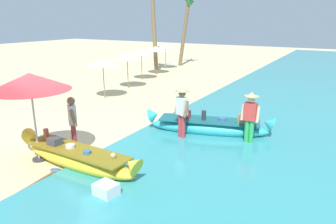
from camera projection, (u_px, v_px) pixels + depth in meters
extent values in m
plane|color=beige|center=(60.00, 151.00, 9.31)|extent=(80.00, 80.00, 0.00)
ellipsoid|color=yellow|center=(77.00, 159.00, 8.16)|extent=(3.72, 0.88, 0.51)
cone|color=yellow|center=(32.00, 135.00, 8.98)|extent=(0.43, 0.46, 0.51)
cone|color=yellow|center=(132.00, 165.00, 7.16)|extent=(0.43, 0.46, 0.51)
cube|color=olive|center=(76.00, 150.00, 8.09)|extent=(3.13, 0.87, 0.04)
sphere|color=tan|center=(113.00, 156.00, 7.58)|extent=(0.15, 0.15, 0.15)
cylinder|color=#386699|center=(87.00, 152.00, 7.81)|extent=(0.19, 0.19, 0.10)
cylinder|color=silver|center=(70.00, 146.00, 8.19)|extent=(0.24, 0.24, 0.10)
cube|color=#424247|center=(55.00, 142.00, 8.37)|extent=(0.35, 0.30, 0.21)
cylinder|color=#B74C38|center=(46.00, 135.00, 8.66)|extent=(0.14, 0.14, 0.34)
ellipsoid|color=#33B2BC|center=(209.00, 128.00, 10.50)|extent=(3.92, 1.85, 0.51)
cone|color=#33B2BC|center=(154.00, 115.00, 10.84)|extent=(0.55, 0.59, 0.55)
cone|color=#33B2BC|center=(269.00, 123.00, 9.99)|extent=(0.55, 0.59, 0.55)
cube|color=#1C6267|center=(209.00, 120.00, 10.43)|extent=(3.34, 1.69, 0.04)
cube|color=#9E754C|center=(244.00, 119.00, 10.01)|extent=(0.39, 0.29, 0.32)
cylinder|color=#386699|center=(222.00, 119.00, 10.36)|extent=(0.26, 0.26, 0.10)
cylinder|color=#2D2D33|center=(204.00, 116.00, 10.35)|extent=(0.15, 0.15, 0.34)
cube|color=#B73333|center=(187.00, 114.00, 10.62)|extent=(0.28, 0.26, 0.28)
cylinder|color=#B2383D|center=(183.00, 128.00, 9.98)|extent=(0.14, 0.14, 0.84)
cylinder|color=#B2383D|center=(180.00, 127.00, 10.09)|extent=(0.14, 0.14, 0.84)
cube|color=silver|center=(182.00, 106.00, 9.83)|extent=(0.42, 0.35, 0.55)
cylinder|color=brown|center=(186.00, 109.00, 9.66)|extent=(0.16, 0.21, 0.51)
cylinder|color=brown|center=(177.00, 106.00, 10.02)|extent=(0.16, 0.21, 0.51)
sphere|color=brown|center=(182.00, 93.00, 9.72)|extent=(0.22, 0.22, 0.22)
cylinder|color=tan|center=(182.00, 91.00, 9.70)|extent=(0.44, 0.44, 0.02)
cone|color=tan|center=(182.00, 89.00, 9.68)|extent=(0.26, 0.26, 0.12)
cylinder|color=#B2383D|center=(74.00, 138.00, 9.09)|extent=(0.14, 0.14, 0.90)
cylinder|color=#B2383D|center=(74.00, 139.00, 8.97)|extent=(0.14, 0.14, 0.90)
cube|color=silver|center=(72.00, 114.00, 8.83)|extent=(0.42, 0.40, 0.53)
cylinder|color=brown|center=(73.00, 114.00, 9.06)|extent=(0.19, 0.20, 0.49)
cylinder|color=brown|center=(73.00, 118.00, 8.64)|extent=(0.19, 0.20, 0.49)
sphere|color=brown|center=(71.00, 101.00, 8.72)|extent=(0.22, 0.22, 0.22)
cylinder|color=green|center=(251.00, 133.00, 9.60)|extent=(0.14, 0.14, 0.80)
cylinder|color=green|center=(247.00, 132.00, 9.66)|extent=(0.14, 0.14, 0.80)
cube|color=#DB3D38|center=(250.00, 112.00, 9.44)|extent=(0.36, 0.22, 0.53)
cylinder|color=beige|center=(258.00, 114.00, 9.33)|extent=(0.09, 0.19, 0.49)
cylinder|color=beige|center=(243.00, 112.00, 9.55)|extent=(0.09, 0.19, 0.49)
sphere|color=beige|center=(251.00, 99.00, 9.33)|extent=(0.22, 0.22, 0.22)
cylinder|color=tan|center=(252.00, 96.00, 9.31)|extent=(0.44, 0.44, 0.02)
cone|color=tan|center=(252.00, 94.00, 9.29)|extent=(0.26, 0.26, 0.12)
cylinder|color=#B7B7BC|center=(34.00, 119.00, 8.36)|extent=(0.05, 0.05, 2.38)
cone|color=red|center=(30.00, 82.00, 8.08)|extent=(2.05, 2.05, 0.44)
cylinder|color=#333338|center=(39.00, 159.00, 8.69)|extent=(0.36, 0.36, 0.06)
cylinder|color=#8E6B47|center=(104.00, 79.00, 15.21)|extent=(0.04, 0.04, 1.90)
cone|color=beige|center=(103.00, 62.00, 14.98)|extent=(1.60, 1.60, 0.32)
cylinder|color=#8E6B47|center=(128.00, 71.00, 17.46)|extent=(0.04, 0.04, 1.90)
cone|color=beige|center=(127.00, 56.00, 17.23)|extent=(1.60, 1.60, 0.32)
cylinder|color=#8E6B47|center=(142.00, 65.00, 19.91)|extent=(0.04, 0.04, 1.90)
cone|color=beige|center=(141.00, 52.00, 19.68)|extent=(1.60, 1.60, 0.32)
cylinder|color=#8E6B47|center=(156.00, 60.00, 22.00)|extent=(0.04, 0.04, 1.90)
cone|color=beige|center=(156.00, 49.00, 21.77)|extent=(1.60, 1.60, 0.32)
cylinder|color=#8E6B47|center=(165.00, 56.00, 24.37)|extent=(0.04, 0.04, 1.90)
cone|color=beige|center=(165.00, 46.00, 24.14)|extent=(1.60, 1.60, 0.32)
cylinder|color=brown|center=(185.00, 31.00, 25.38)|extent=(1.06, 0.28, 5.64)
cylinder|color=brown|center=(154.00, 27.00, 21.72)|extent=(0.62, 0.28, 6.32)
cube|color=silver|center=(106.00, 191.00, 6.79)|extent=(0.52, 0.45, 0.35)
cylinder|color=#8E6B47|center=(31.00, 185.00, 7.32)|extent=(0.24, 1.64, 0.05)
ellipsoid|color=#2D60B7|center=(56.00, 170.00, 8.05)|extent=(0.38, 0.24, 0.03)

